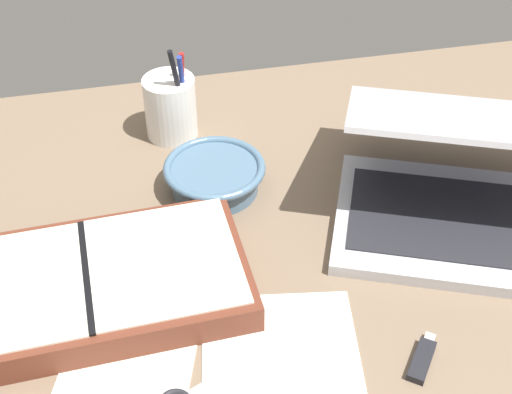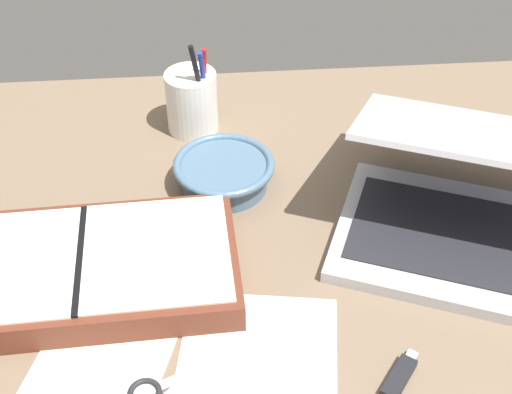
{
  "view_description": "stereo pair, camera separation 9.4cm",
  "coord_description": "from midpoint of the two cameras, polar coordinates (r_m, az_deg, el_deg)",
  "views": [
    {
      "loc": [
        -15.71,
        -63.53,
        70.25
      ],
      "look_at": [
        -0.49,
        6.29,
        9.0
      ],
      "focal_mm": 50.0,
      "sensor_mm": 36.0,
      "label": 1
    },
    {
      "loc": [
        -6.41,
        -64.92,
        70.25
      ],
      "look_at": [
        -0.49,
        6.29,
        9.0
      ],
      "focal_mm": 50.0,
      "sensor_mm": 36.0,
      "label": 2
    }
  ],
  "objects": [
    {
      "name": "desk_top",
      "position": [
        0.95,
        3.46,
        -6.24
      ],
      "size": [
        140.0,
        100.0,
        2.0
      ],
      "primitive_type": "cube",
      "color": "#75604C",
      "rests_on": "ground"
    },
    {
      "name": "laptop",
      "position": [
        1.01,
        18.73,
        -0.62
      ],
      "size": [
        40.92,
        41.14,
        17.51
      ],
      "rotation": [
        0.0,
        0.0,
        -0.39
      ],
      "color": "#B7B7BC",
      "rests_on": "desk_top"
    },
    {
      "name": "bowl",
      "position": [
        1.05,
        -0.01,
        1.88
      ],
      "size": [
        15.01,
        15.01,
        4.64
      ],
      "color": "slate",
      "rests_on": "desk_top"
    },
    {
      "name": "pen_cup",
      "position": [
        1.16,
        -2.8,
        7.56
      ],
      "size": [
        8.28,
        8.28,
        16.69
      ],
      "color": "white",
      "rests_on": "desk_top"
    },
    {
      "name": "planner",
      "position": [
        0.93,
        -10.92,
        -5.89
      ],
      "size": [
        40.38,
        22.87,
        4.59
      ],
      "rotation": [
        0.0,
        0.0,
        0.04
      ],
      "color": "brown",
      "rests_on": "desk_top"
    },
    {
      "name": "scissors",
      "position": [
        0.82,
        -4.11,
        -15.56
      ],
      "size": [
        12.53,
        10.49,
        0.8
      ],
      "rotation": [
        0.0,
        0.0,
        0.6
      ],
      "color": "#B7B7BC",
      "rests_on": "desk_top"
    },
    {
      "name": "paper_sheet_front",
      "position": [
        0.83,
        3.28,
        -15.2
      ],
      "size": [
        22.52,
        30.02,
        0.16
      ],
      "primitive_type": "cube",
      "rotation": [
        0.0,
        0.0,
        -0.16
      ],
      "color": "white",
      "rests_on": "desk_top"
    },
    {
      "name": "paper_sheet_beside_planner",
      "position": [
        0.85,
        -9.53,
        -13.9
      ],
      "size": [
        21.2,
        26.0,
        0.16
      ],
      "primitive_type": "cube",
      "rotation": [
        0.0,
        0.0,
        -0.31
      ],
      "color": "silver",
      "rests_on": "desk_top"
    },
    {
      "name": "usb_drive",
      "position": [
        0.85,
        14.64,
        -13.88
      ],
      "size": [
        5.63,
        6.7,
        1.0
      ],
      "rotation": [
        0.0,
        0.0,
        -0.65
      ],
      "color": "black",
      "rests_on": "desk_top"
    }
  ]
}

